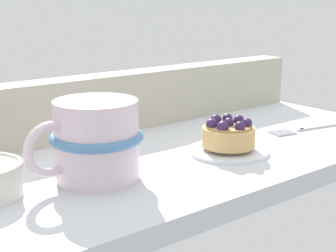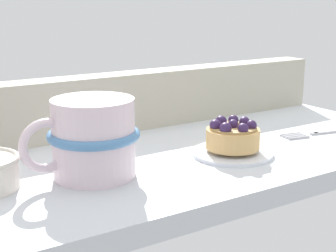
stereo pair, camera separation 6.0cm
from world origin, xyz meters
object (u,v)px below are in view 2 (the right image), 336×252
raspberry_tart (233,136)px  dessert_fork (331,131)px  coffee_mug (92,138)px  dessert_plate (232,151)px

raspberry_tart → dessert_fork: bearing=1.3°
coffee_mug → dessert_fork: 38.35cm
dessert_plate → dessert_fork: size_ratio=0.61×
dessert_plate → raspberry_tart: (-0.02, 0.01, 2.14)cm
coffee_mug → raspberry_tart: bearing=-7.1°
dessert_plate → dessert_fork: bearing=1.4°
dessert_fork → raspberry_tart: bearing=-178.7°
raspberry_tart → dessert_fork: 19.76cm
dessert_plate → raspberry_tart: 2.14cm
coffee_mug → dessert_plate: bearing=-7.1°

